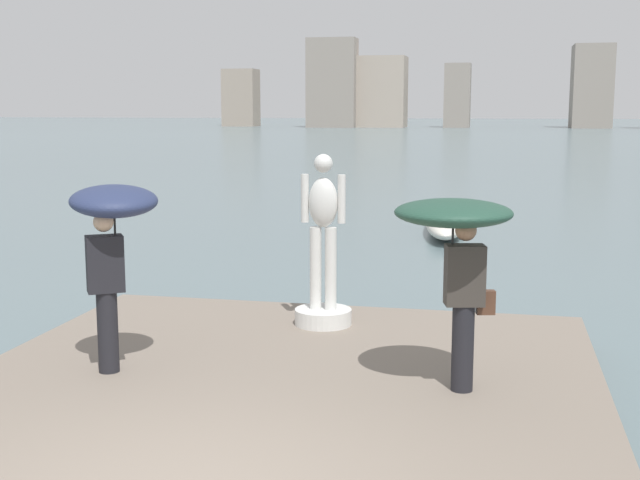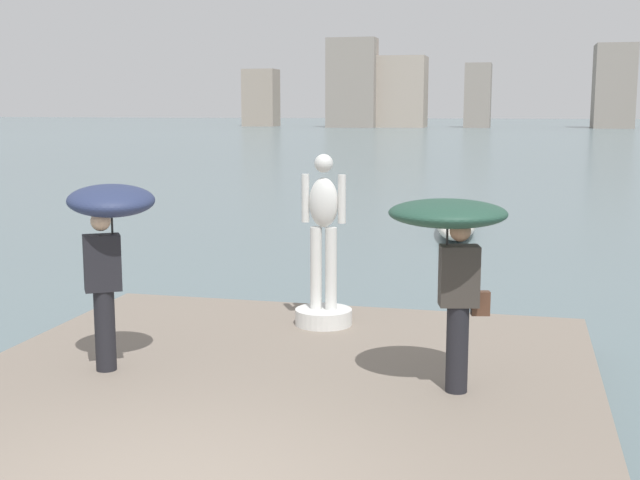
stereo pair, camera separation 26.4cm
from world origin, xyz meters
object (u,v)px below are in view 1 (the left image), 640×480
Objects in this scene: onlooker_left at (112,226)px; onlooker_right at (456,234)px; boat_leftward at (446,221)px; statue_white_figure at (323,265)px.

onlooker_left reaches higher than onlooker_right.
onlooker_left reaches higher than boat_leftward.
statue_white_figure reaches higher than onlooker_right.
onlooker_right is 0.37× the size of boat_leftward.
statue_white_figure is at bearing 129.06° from onlooker_right.
onlooker_left is at bearing -177.93° from onlooker_right.
statue_white_figure reaches higher than boat_leftward.
onlooker_left is 1.06× the size of onlooker_right.
onlooker_right is at bearing 2.07° from onlooker_left.
onlooker_right reaches higher than boat_leftward.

